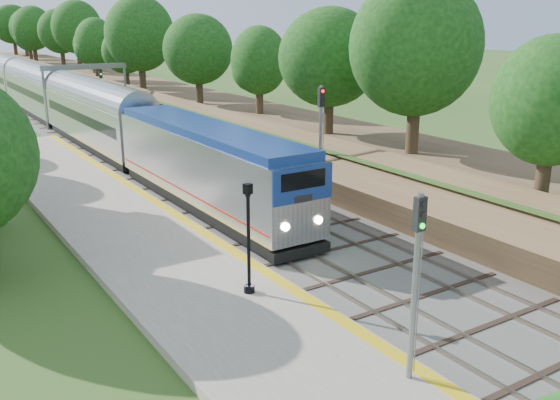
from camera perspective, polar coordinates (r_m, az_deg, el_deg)
trackbed at (r=70.72m, az=-18.55°, el=6.95°), size 9.50×170.00×0.28m
platform at (r=27.80m, az=-9.73°, el=-6.00°), size 6.40×68.00×0.38m
yellow_stripe at (r=28.85m, az=-4.53°, el=-4.54°), size 0.55×68.00×0.01m
embankment at (r=72.91m, az=-12.27°, el=9.19°), size 10.64×170.00×11.70m
signal_gantry at (r=65.45m, az=-17.39°, el=10.56°), size 8.40×0.38×6.20m
train at (r=85.38m, az=-22.74°, el=9.59°), size 3.16×126.64×4.65m
lamppost_far at (r=23.80m, az=-2.89°, el=-4.13°), size 0.43×0.43×4.37m
signal_platform at (r=18.06m, az=12.34°, el=-6.11°), size 0.33×0.27×5.69m
signal_farside at (r=36.15m, az=3.73°, el=6.22°), size 0.37×0.30×6.83m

